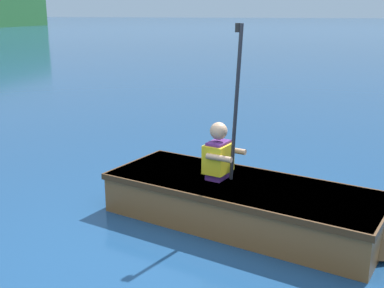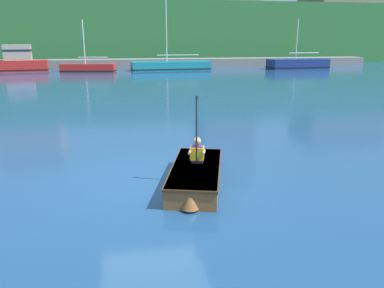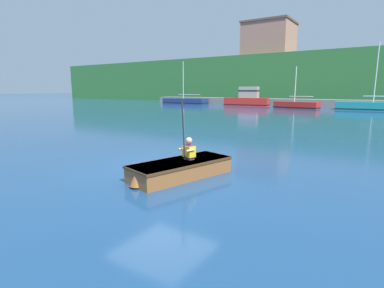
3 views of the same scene
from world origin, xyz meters
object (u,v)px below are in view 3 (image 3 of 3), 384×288
object	(u,v)px
moored_boat_dock_west_end	(185,101)
person_paddler	(189,149)
moored_boat_dock_center_far	(296,105)
rowboat_foreground	(180,168)
moored_boat_dock_center_near	(377,107)
moored_boat_dock_east_inner	(247,99)

from	to	relation	value
moored_boat_dock_west_end	person_paddler	bearing A→B (deg)	-55.24
moored_boat_dock_center_far	rowboat_foreground	bearing A→B (deg)	-80.83
moored_boat_dock_west_end	person_paddler	distance (m)	39.05
moored_boat_dock_center_far	person_paddler	distance (m)	29.79
moored_boat_dock_center_near	moored_boat_dock_center_far	distance (m)	7.96
moored_boat_dock_center_near	moored_boat_dock_west_end	bearing A→B (deg)	175.72
moored_boat_dock_east_inner	rowboat_foreground	xyz separation A→B (m)	(11.48, -31.14, -0.69)
rowboat_foreground	moored_boat_dock_center_far	bearing A→B (deg)	99.17
moored_boat_dock_center_near	moored_boat_dock_east_inner	bearing A→B (deg)	177.35
moored_boat_dock_center_near	person_paddler	xyz separation A→B (m)	(-3.05, -30.19, 0.26)
moored_boat_dock_center_far	rowboat_foreground	distance (m)	30.05
rowboat_foreground	moored_boat_dock_center_near	bearing A→B (deg)	84.13
moored_boat_dock_center_far	moored_boat_dock_west_end	bearing A→B (deg)	171.19
moored_boat_dock_west_end	moored_boat_dock_center_far	bearing A→B (deg)	-8.81
moored_boat_dock_center_near	person_paddler	world-z (taller)	moored_boat_dock_center_near
moored_boat_dock_west_end	moored_boat_dock_east_inner	xyz separation A→B (m)	(10.71, -1.22, 0.56)
rowboat_foreground	moored_boat_dock_west_end	bearing A→B (deg)	124.43
moored_boat_dock_west_end	moored_boat_dock_center_far	world-z (taller)	moored_boat_dock_west_end
moored_boat_dock_center_far	person_paddler	xyz separation A→B (m)	(4.87, -29.38, 0.31)
moored_boat_dock_center_far	rowboat_foreground	size ratio (longest dim) A/B	1.82
moored_boat_dock_west_end	moored_boat_dock_center_near	size ratio (longest dim) A/B	0.89
moored_boat_dock_west_end	person_paddler	xyz separation A→B (m)	(22.26, -32.08, 0.31)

